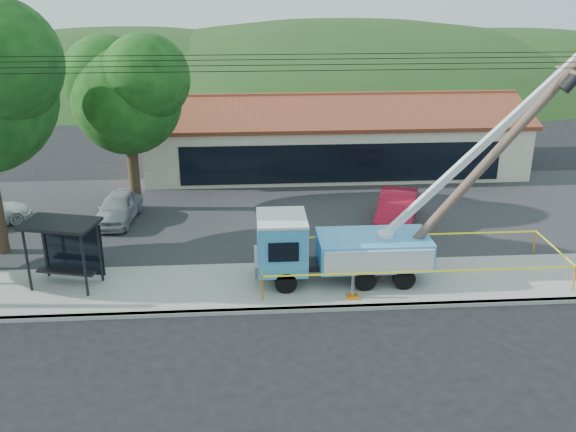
# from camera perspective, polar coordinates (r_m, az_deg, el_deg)

# --- Properties ---
(ground) EXTENTS (120.00, 120.00, 0.00)m
(ground) POSITION_cam_1_polar(r_m,az_deg,el_deg) (21.71, 0.32, -11.24)
(ground) COLOR black
(ground) RESTS_ON ground
(curb) EXTENTS (60.00, 0.25, 0.15)m
(curb) POSITION_cam_1_polar(r_m,az_deg,el_deg) (23.47, -0.07, -8.35)
(curb) COLOR #98968E
(curb) RESTS_ON ground
(sidewalk) EXTENTS (60.00, 4.00, 0.15)m
(sidewalk) POSITION_cam_1_polar(r_m,az_deg,el_deg) (25.14, -0.36, -6.22)
(sidewalk) COLOR #98968E
(sidewalk) RESTS_ON ground
(parking_lot) EXTENTS (60.00, 12.00, 0.10)m
(parking_lot) POSITION_cam_1_polar(r_m,az_deg,el_deg) (32.45, -1.25, 0.24)
(parking_lot) COLOR #28282B
(parking_lot) RESTS_ON ground
(strip_mall) EXTENTS (22.50, 8.53, 4.67)m
(strip_mall) POSITION_cam_1_polar(r_m,az_deg,el_deg) (39.85, 3.96, 6.94)
(strip_mall) COLOR #BBAE94
(strip_mall) RESTS_ON ground
(tree_lot) EXTENTS (6.30, 5.60, 8.94)m
(tree_lot) POSITION_cam_1_polar(r_m,az_deg,el_deg) (32.24, -14.19, 10.85)
(tree_lot) COLOR #332316
(tree_lot) RESTS_ON ground
(hill_west) EXTENTS (78.40, 56.00, 28.00)m
(hill_west) POSITION_cam_1_polar(r_m,az_deg,el_deg) (75.44, -14.61, 11.63)
(hill_west) COLOR #1E3C15
(hill_west) RESTS_ON ground
(hill_center) EXTENTS (89.60, 64.00, 32.00)m
(hill_center) POSITION_cam_1_polar(r_m,az_deg,el_deg) (75.07, 4.93, 12.17)
(hill_center) COLOR #1E3C15
(hill_center) RESTS_ON ground
(hill_east) EXTENTS (72.80, 52.00, 26.00)m
(hill_east) POSITION_cam_1_polar(r_m,az_deg,el_deg) (80.56, 19.44, 11.69)
(hill_east) COLOR #1E3C15
(hill_east) RESTS_ON ground
(utility_truck) EXTENTS (12.18, 3.63, 8.97)m
(utility_truck) POSITION_cam_1_polar(r_m,az_deg,el_deg) (24.98, 4.67, -2.50)
(utility_truck) COLOR black
(utility_truck) RESTS_ON ground
(leaning_pole) EXTENTS (7.26, 2.00, 8.95)m
(leaning_pole) POSITION_cam_1_polar(r_m,az_deg,el_deg) (25.03, 17.41, 4.71)
(leaning_pole) COLOR brown
(leaning_pole) RESTS_ON ground
(bus_shelter) EXTENTS (3.06, 2.30, 2.63)m
(bus_shelter) POSITION_cam_1_polar(r_m,az_deg,el_deg) (25.79, -19.29, -1.83)
(bus_shelter) COLOR black
(bus_shelter) RESTS_ON ground
(caution_tape) EXTENTS (11.91, 3.57, 1.03)m
(caution_tape) POSITION_cam_1_polar(r_m,az_deg,el_deg) (25.97, 10.77, -3.60)
(caution_tape) COLOR orange
(caution_tape) RESTS_ON ground
(car_silver) EXTENTS (2.09, 4.28, 1.41)m
(car_silver) POSITION_cam_1_polar(r_m,az_deg,el_deg) (32.44, -14.74, -0.59)
(car_silver) COLOR #A3A4AA
(car_silver) RESTS_ON ground
(car_red) EXTENTS (3.15, 5.17, 1.61)m
(car_red) POSITION_cam_1_polar(r_m,az_deg,el_deg) (31.32, 9.55, -0.96)
(car_red) COLOR #A71029
(car_red) RESTS_ON ground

